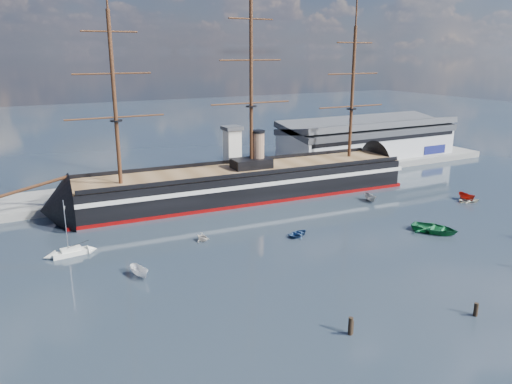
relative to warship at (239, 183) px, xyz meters
name	(u,v)px	position (x,y,z in m)	size (l,w,h in m)	color
ground	(282,219)	(1.40, -20.00, -4.04)	(600.00, 600.00, 0.00)	#202F3B
quay	(250,180)	(11.40, 16.00, -4.04)	(180.00, 18.00, 2.00)	slate
warehouse	(367,139)	(59.40, 20.00, 3.95)	(63.00, 21.00, 11.60)	#B7BABC
quay_tower	(232,152)	(4.40, 13.00, 5.72)	(5.00, 5.00, 15.00)	silver
warship	(239,183)	(0.00, 0.00, 0.00)	(113.31, 21.24, 53.94)	black
sailboat	(71,252)	(-44.70, -19.43, -3.34)	(7.03, 2.71, 10.97)	silver
motorboat_a	(140,277)	(-35.80, -34.76, -4.04)	(5.86, 2.15, 2.35)	white
motorboat_b	(299,236)	(-1.04, -30.76, -4.04)	(3.18, 1.27, 1.48)	navy
motorboat_c	(370,201)	(28.67, -18.29, -4.04)	(5.70, 2.09, 2.28)	gray
motorboat_d	(203,241)	(-19.99, -24.13, -4.04)	(5.37, 2.33, 1.97)	silver
motorboat_e	(469,202)	(50.50, -30.93, -4.04)	(3.17, 1.27, 1.48)	beige
motorboat_f	(466,201)	(51.09, -29.46, -4.04)	(6.04, 2.21, 2.42)	maroon
motorboat_g	(434,233)	(25.42, -42.71, -4.04)	(5.92, 2.37, 2.76)	#156135
piling_near_left	(350,334)	(-15.37, -66.01, -4.04)	(0.64, 0.64, 3.27)	black
piling_near_mid	(475,316)	(3.84, -70.58, -4.04)	(0.64, 0.64, 2.74)	black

